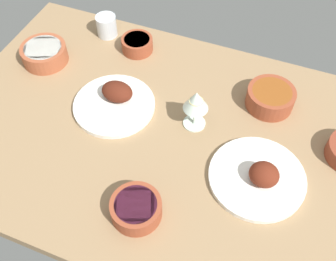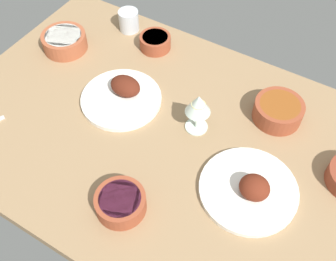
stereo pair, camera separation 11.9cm
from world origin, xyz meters
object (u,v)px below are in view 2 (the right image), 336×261
water_tumbler (129,21)px  bowl_sauce (155,42)px  plate_center_main (122,95)px  plate_far_side (250,189)px  wine_glass (198,106)px  bowl_cream (64,41)px  bowl_onions (121,202)px  bowl_soup (278,110)px

water_tumbler → bowl_sauce: bearing=164.7°
water_tumbler → plate_center_main: bearing=120.9°
plate_far_side → wine_glass: bearing=-28.5°
water_tumbler → bowl_cream: bearing=56.6°
bowl_sauce → plate_center_main: bearing=99.3°
plate_far_side → bowl_cream: size_ratio=1.72×
plate_far_side → bowl_sauce: 65.43cm
plate_center_main → bowl_sauce: 27.30cm
bowl_onions → bowl_cream: size_ratio=0.86×
plate_far_side → water_tumbler: 79.30cm
bowl_sauce → water_tumbler: (14.02, -3.84, 1.20)cm
bowl_sauce → water_tumbler: 14.59cm
bowl_cream → water_tumbler: size_ratio=2.00×
bowl_onions → water_tumbler: 74.84cm
plate_center_main → bowl_cream: size_ratio=1.66×
bowl_cream → water_tumbler: (-13.74, -20.82, 0.69)cm
bowl_soup → wine_glass: 26.33cm
bowl_soup → water_tumbler: water_tumbler is taller
plate_center_main → bowl_sauce: (4.42, -26.93, 0.85)cm
plate_far_side → bowl_soup: size_ratio=1.79×
plate_center_main → bowl_cream: (32.18, -9.95, 1.36)cm
plate_center_main → wine_glass: (-26.08, -2.07, 8.04)cm
bowl_soup → wine_glass: (19.64, 16.27, 6.54)cm
plate_center_main → water_tumbler: 35.93cm
bowl_cream → wine_glass: 59.17cm
bowl_onions → bowl_soup: bearing=-115.1°
bowl_soup → bowl_cream: (77.90, 8.39, -0.15)cm
plate_far_side → wine_glass: (23.17, -12.56, 8.17)cm
wine_glass → water_tumbler: bearing=-32.8°
bowl_onions → bowl_cream: bowl_cream is taller
plate_center_main → wine_glass: bearing=-175.5°
bowl_cream → plate_far_side: bearing=165.9°
bowl_cream → water_tumbler: 24.95cm
plate_far_side → bowl_soup: 29.10cm
bowl_sauce → bowl_cream: bearing=31.4°
bowl_sauce → bowl_cream: 32.55cm
wine_glass → bowl_onions: bearing=83.2°
plate_center_main → bowl_soup: (-45.72, -18.34, 1.50)cm
plate_center_main → bowl_sauce: size_ratio=2.33×
bowl_sauce → water_tumbler: bearing=-15.3°
plate_far_side → bowl_onions: bearing=38.6°
plate_far_side → water_tumbler: bearing=-31.4°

